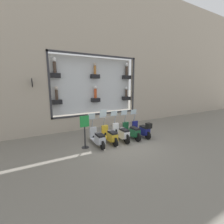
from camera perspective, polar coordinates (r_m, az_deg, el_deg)
ground_plane at (r=8.17m, az=4.17°, el=-11.75°), size 120.00×120.00×0.00m
building_facade at (r=10.97m, az=-6.38°, el=21.62°), size 1.17×36.00×10.16m
scooter_navy_0 at (r=9.11m, az=11.41°, el=-6.49°), size 1.79×0.60×1.52m
scooter_green_1 at (r=8.75m, az=7.52°, el=-7.28°), size 1.80×0.60×1.54m
scooter_white_2 at (r=8.37m, az=3.54°, el=-7.96°), size 1.81×0.61×1.56m
scooter_yellow_3 at (r=8.04m, az=-0.79°, el=-8.84°), size 1.79×0.60×1.67m
scooter_silver_4 at (r=7.76m, az=-5.47°, el=-9.75°), size 1.79×0.60×1.53m
shop_sign_post at (r=7.42m, az=-10.35°, el=-6.84°), size 0.36×0.45×1.67m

